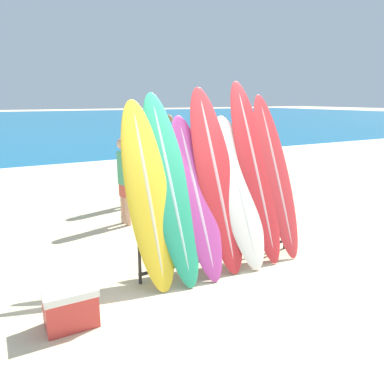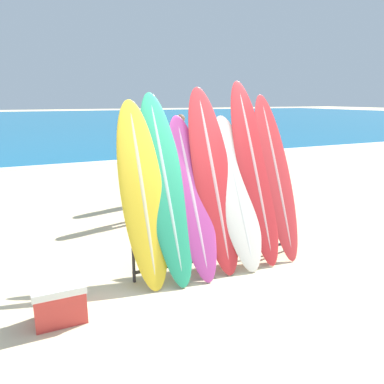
{
  "view_description": "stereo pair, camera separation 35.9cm",
  "coord_description": "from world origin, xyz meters",
  "px_view_note": "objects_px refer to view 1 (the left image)",
  "views": [
    {
      "loc": [
        -2.46,
        -3.52,
        2.21
      ],
      "look_at": [
        0.15,
        1.26,
        0.85
      ],
      "focal_mm": 35.0,
      "sensor_mm": 36.0,
      "label": 1
    },
    {
      "loc": [
        -2.14,
        -3.68,
        2.21
      ],
      "look_at": [
        0.15,
        1.26,
        0.85
      ],
      "focal_mm": 35.0,
      "sensor_mm": 36.0,
      "label": 2
    }
  ],
  "objects_px": {
    "surfboard_slot_2": "(196,195)",
    "person_far_left": "(124,178)",
    "surfboard_slot_6": "(276,174)",
    "cooler_box": "(70,307)",
    "person_near_water": "(175,166)",
    "surfboard_rack": "(220,233)",
    "person_far_right": "(130,164)",
    "surfboard_slot_4": "(239,190)",
    "surfboard_slot_1": "(170,186)",
    "surfboard_slot_5": "(255,170)",
    "person_mid_beach": "(169,144)",
    "surfboard_slot_0": "(148,193)",
    "surfboard_slot_3": "(216,178)"
  },
  "relations": [
    {
      "from": "surfboard_slot_1",
      "to": "surfboard_slot_2",
      "type": "bearing_deg",
      "value": -11.24
    },
    {
      "from": "surfboard_slot_1",
      "to": "surfboard_slot_3",
      "type": "bearing_deg",
      "value": -0.42
    },
    {
      "from": "person_near_water",
      "to": "surfboard_slot_3",
      "type": "bearing_deg",
      "value": -106.24
    },
    {
      "from": "person_mid_beach",
      "to": "surfboard_slot_5",
      "type": "bearing_deg",
      "value": 158.56
    },
    {
      "from": "surfboard_slot_3",
      "to": "surfboard_slot_5",
      "type": "xyz_separation_m",
      "value": [
        0.65,
        0.01,
        0.05
      ]
    },
    {
      "from": "surfboard_slot_5",
      "to": "cooler_box",
      "type": "bearing_deg",
      "value": -166.94
    },
    {
      "from": "surfboard_slot_1",
      "to": "surfboard_slot_5",
      "type": "xyz_separation_m",
      "value": [
        1.33,
        0.01,
        0.08
      ]
    },
    {
      "from": "surfboard_slot_3",
      "to": "surfboard_slot_4",
      "type": "bearing_deg",
      "value": -13.94
    },
    {
      "from": "surfboard_slot_3",
      "to": "surfboard_slot_6",
      "type": "distance_m",
      "value": 1.0
    },
    {
      "from": "person_far_left",
      "to": "cooler_box",
      "type": "bearing_deg",
      "value": 140.54
    },
    {
      "from": "surfboard_slot_0",
      "to": "person_mid_beach",
      "type": "distance_m",
      "value": 6.13
    },
    {
      "from": "person_far_right",
      "to": "cooler_box",
      "type": "distance_m",
      "value": 4.35
    },
    {
      "from": "surfboard_slot_0",
      "to": "surfboard_slot_4",
      "type": "relative_size",
      "value": 1.11
    },
    {
      "from": "surfboard_slot_2",
      "to": "cooler_box",
      "type": "height_order",
      "value": "surfboard_slot_2"
    },
    {
      "from": "surfboard_slot_5",
      "to": "surfboard_slot_2",
      "type": "bearing_deg",
      "value": -175.65
    },
    {
      "from": "person_mid_beach",
      "to": "cooler_box",
      "type": "distance_m",
      "value": 7.22
    },
    {
      "from": "surfboard_slot_1",
      "to": "surfboard_slot_5",
      "type": "height_order",
      "value": "surfboard_slot_5"
    },
    {
      "from": "surfboard_slot_6",
      "to": "person_near_water",
      "type": "height_order",
      "value": "surfboard_slot_6"
    },
    {
      "from": "person_far_left",
      "to": "person_near_water",
      "type": "bearing_deg",
      "value": -71.44
    },
    {
      "from": "surfboard_slot_3",
      "to": "person_far_right",
      "type": "height_order",
      "value": "surfboard_slot_3"
    },
    {
      "from": "surfboard_slot_3",
      "to": "surfboard_slot_4",
      "type": "relative_size",
      "value": 1.19
    },
    {
      "from": "surfboard_slot_6",
      "to": "cooler_box",
      "type": "relative_size",
      "value": 4.46
    },
    {
      "from": "surfboard_rack",
      "to": "person_mid_beach",
      "type": "bearing_deg",
      "value": 71.56
    },
    {
      "from": "surfboard_slot_1",
      "to": "surfboard_slot_6",
      "type": "relative_size",
      "value": 1.01
    },
    {
      "from": "surfboard_rack",
      "to": "surfboard_slot_5",
      "type": "xyz_separation_m",
      "value": [
        0.66,
        0.15,
        0.79
      ]
    },
    {
      "from": "surfboard_slot_5",
      "to": "surfboard_slot_6",
      "type": "relative_size",
      "value": 1.08
    },
    {
      "from": "surfboard_slot_6",
      "to": "person_far_right",
      "type": "height_order",
      "value": "surfboard_slot_6"
    },
    {
      "from": "surfboard_slot_0",
      "to": "surfboard_slot_2",
      "type": "xyz_separation_m",
      "value": [
        0.65,
        -0.02,
        -0.1
      ]
    },
    {
      "from": "surfboard_slot_0",
      "to": "surfboard_slot_6",
      "type": "xyz_separation_m",
      "value": [
        2.0,
        0.01,
        0.04
      ]
    },
    {
      "from": "surfboard_slot_3",
      "to": "person_mid_beach",
      "type": "xyz_separation_m",
      "value": [
        1.84,
        5.4,
        -0.21
      ]
    },
    {
      "from": "surfboard_slot_3",
      "to": "person_far_right",
      "type": "distance_m",
      "value": 3.19
    },
    {
      "from": "person_far_left",
      "to": "surfboard_rack",
      "type": "bearing_deg",
      "value": -176.16
    },
    {
      "from": "surfboard_slot_4",
      "to": "person_mid_beach",
      "type": "xyz_separation_m",
      "value": [
        1.53,
        5.48,
        -0.02
      ]
    },
    {
      "from": "surfboard_slot_3",
      "to": "surfboard_slot_5",
      "type": "bearing_deg",
      "value": 1.25
    },
    {
      "from": "surfboard_rack",
      "to": "surfboard_slot_6",
      "type": "distance_m",
      "value": 1.22
    },
    {
      "from": "surfboard_slot_2",
      "to": "person_near_water",
      "type": "xyz_separation_m",
      "value": [
        1.12,
        2.92,
        -0.16
      ]
    },
    {
      "from": "surfboard_slot_2",
      "to": "person_far_left",
      "type": "bearing_deg",
      "value": 96.22
    },
    {
      "from": "person_far_left",
      "to": "surfboard_slot_1",
      "type": "bearing_deg",
      "value": 166.81
    },
    {
      "from": "surfboard_slot_4",
      "to": "surfboard_slot_6",
      "type": "height_order",
      "value": "surfboard_slot_6"
    },
    {
      "from": "surfboard_slot_4",
      "to": "person_far_left",
      "type": "bearing_deg",
      "value": 112.23
    },
    {
      "from": "surfboard_slot_2",
      "to": "person_far_right",
      "type": "bearing_deg",
      "value": 85.56
    },
    {
      "from": "person_mid_beach",
      "to": "surfboard_slot_4",
      "type": "bearing_deg",
      "value": 155.42
    },
    {
      "from": "surfboard_rack",
      "to": "person_near_water",
      "type": "bearing_deg",
      "value": 75.33
    },
    {
      "from": "surfboard_slot_3",
      "to": "person_far_left",
      "type": "distance_m",
      "value": 2.21
    },
    {
      "from": "surfboard_slot_0",
      "to": "person_near_water",
      "type": "bearing_deg",
      "value": 58.51
    },
    {
      "from": "surfboard_slot_3",
      "to": "person_mid_beach",
      "type": "distance_m",
      "value": 5.71
    },
    {
      "from": "surfboard_slot_0",
      "to": "person_far_left",
      "type": "height_order",
      "value": "surfboard_slot_0"
    },
    {
      "from": "surfboard_slot_4",
      "to": "person_far_left",
      "type": "height_order",
      "value": "surfboard_slot_4"
    },
    {
      "from": "person_near_water",
      "to": "person_far_right",
      "type": "distance_m",
      "value": 0.93
    },
    {
      "from": "person_mid_beach",
      "to": "person_far_left",
      "type": "bearing_deg",
      "value": 134.72
    }
  ]
}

